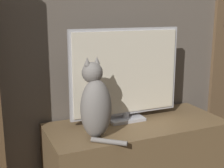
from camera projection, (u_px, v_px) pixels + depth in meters
The scene contains 4 objects.
wall_back at pixel (119, 1), 2.15m from camera, with size 4.80×0.05×2.60m.
tv_stand at pixel (136, 158), 2.12m from camera, with size 1.19×0.51×0.51m.
tv at pixel (126, 75), 2.05m from camera, with size 0.77×0.15×0.62m.
cat at pixel (95, 104), 1.79m from camera, with size 0.23×0.30×0.47m.
Camera 1 is at (-0.93, -0.79, 1.24)m, focal length 50.00 mm.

